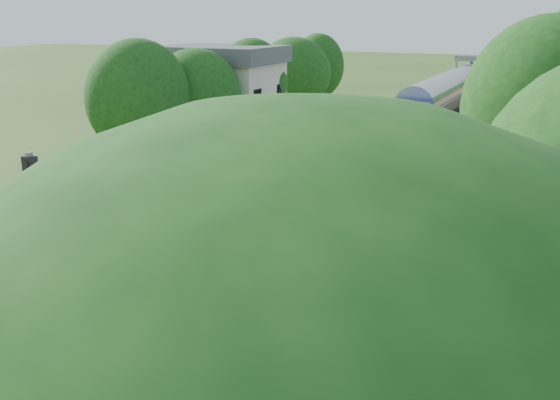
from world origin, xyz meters
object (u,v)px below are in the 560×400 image
at_px(station_building, 222,99).
at_px(signal_gantry, 497,71).
at_px(train, 493,80).
at_px(signal_platform, 39,237).
at_px(signal_farside, 474,152).
at_px(lamppost_far, 221,205).

height_order(station_building, signal_gantry, station_building).
relative_size(station_building, train, 0.07).
relative_size(signal_gantry, signal_platform, 1.33).
bearing_deg(signal_gantry, signal_farside, -84.15).
xyz_separation_m(station_building, signal_farside, (20.20, -11.40, 0.13)).
relative_size(signal_gantry, lamppost_far, 2.14).
bearing_deg(train, lamppost_far, -93.32).
bearing_deg(lamppost_far, signal_gantry, 82.07).
bearing_deg(signal_platform, signal_gantry, 84.26).
distance_m(signal_gantry, signal_platform, 53.73).
bearing_deg(signal_platform, station_building, 111.30).
xyz_separation_m(signal_platform, signal_farside, (9.10, 17.06, -0.04)).
distance_m(signal_gantry, signal_farside, 36.59).
bearing_deg(station_building, train, 71.71).
xyz_separation_m(lamppost_far, signal_farside, (9.68, 6.33, 2.09)).
relative_size(train, signal_farside, 17.90).
height_order(signal_gantry, signal_farside, signal_farside).
relative_size(signal_platform, signal_farside, 0.94).
distance_m(station_building, lamppost_far, 20.71).
bearing_deg(signal_platform, signal_farside, 61.93).
height_order(lamppost_far, signal_farside, signal_farside).
relative_size(station_building, lamppost_far, 2.19).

